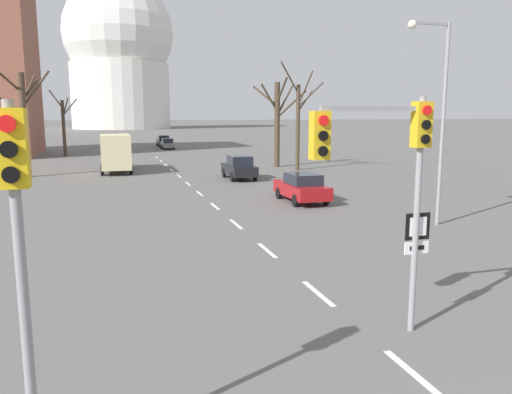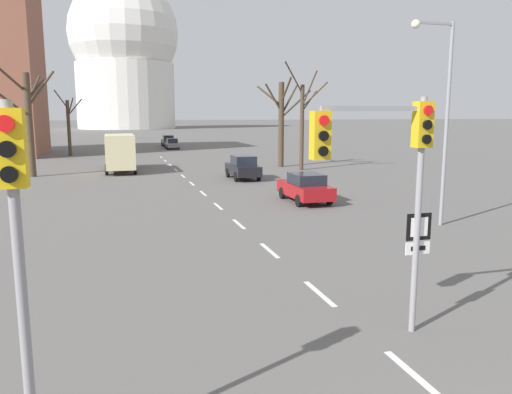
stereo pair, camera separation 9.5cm
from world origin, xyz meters
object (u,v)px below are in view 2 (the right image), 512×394
sedan_mid_centre (168,141)px  delivery_truck (120,152)px  sedan_near_right (243,167)px  street_lamp_right (441,104)px  traffic_signal_centre_tall (387,157)px  route_sign_post (417,249)px  sedan_near_left (305,187)px  traffic_signal_near_left (16,224)px  sedan_far_left (172,144)px

sedan_mid_centre → delivery_truck: delivery_truck is taller
sedan_near_right → street_lamp_right: bearing=-76.9°
street_lamp_right → sedan_near_right: 18.51m
street_lamp_right → sedan_near_right: size_ratio=2.00×
street_lamp_right → sedan_mid_centre: (-5.31, 57.40, -4.38)m
traffic_signal_centre_tall → route_sign_post: bearing=3.7°
sedan_near_right → delivery_truck: bearing=139.1°
street_lamp_right → sedan_near_left: street_lamp_right is taller
traffic_signal_centre_tall → traffic_signal_near_left: bearing=-158.8°
sedan_far_left → delivery_truck: size_ratio=0.56×
sedan_far_left → route_sign_post: bearing=-91.5°
street_lamp_right → traffic_signal_centre_tall: bearing=-130.8°
traffic_signal_near_left → sedan_near_right: 31.20m
traffic_signal_centre_tall → street_lamp_right: 12.15m
route_sign_post → traffic_signal_centre_tall: bearing=-176.3°
traffic_signal_near_left → sedan_near_right: traffic_signal_near_left is taller
traffic_signal_centre_tall → traffic_signal_near_left: 7.17m
sedan_near_left → delivery_truck: size_ratio=0.60×
traffic_signal_centre_tall → route_sign_post: 2.25m
traffic_signal_centre_tall → street_lamp_right: size_ratio=0.60×
traffic_signal_near_left → sedan_near_left: 22.13m
route_sign_post → delivery_truck: delivery_truck is taller
sedan_near_right → sedan_far_left: size_ratio=1.06×
traffic_signal_centre_tall → traffic_signal_near_left: size_ratio=1.04×
sedan_near_right → delivery_truck: 11.58m
sedan_near_right → sedan_far_left: sedan_near_right is taller
sedan_near_left → sedan_mid_centre: (-2.08, 50.32, 0.03)m
traffic_signal_near_left → delivery_truck: size_ratio=0.69×
traffic_signal_centre_tall → sedan_near_right: traffic_signal_centre_tall is taller
sedan_far_left → traffic_signal_centre_tall: bearing=-92.4°
sedan_near_left → sedan_near_right: bearing=94.6°
delivery_truck → route_sign_post: bearing=-80.4°
sedan_near_right → sedan_mid_centre: sedan_near_right is taller
sedan_mid_centre → sedan_near_right: bearing=-88.2°
traffic_signal_centre_tall → delivery_truck: size_ratio=0.72×
traffic_signal_near_left → street_lamp_right: street_lamp_right is taller
traffic_signal_near_left → delivery_truck: traffic_signal_near_left is taller
route_sign_post → street_lamp_right: street_lamp_right is taller
sedan_near_left → sedan_mid_centre: size_ratio=0.97×
traffic_signal_centre_tall → sedan_far_left: traffic_signal_centre_tall is taller
traffic_signal_centre_tall → sedan_near_left: size_ratio=1.21×
route_sign_post → sedan_mid_centre: 66.53m
street_lamp_right → sedan_mid_centre: bearing=95.3°
traffic_signal_centre_tall → sedan_near_right: bearing=81.8°
delivery_truck → sedan_near_left: bearing=-62.0°
route_sign_post → sedan_near_left: size_ratio=0.64×
traffic_signal_centre_tall → street_lamp_right: (7.89, 9.15, 1.27)m
street_lamp_right → sedan_mid_centre: 57.82m
sedan_far_left → delivery_truck: (-7.39, -26.45, 0.95)m
street_lamp_right → sedan_near_left: 8.94m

